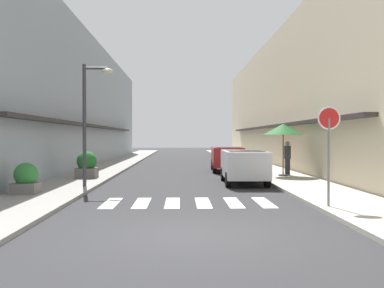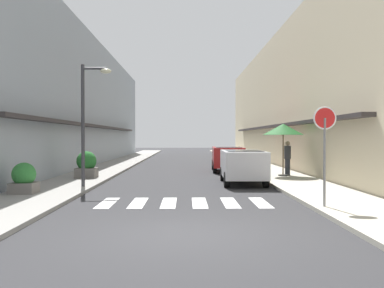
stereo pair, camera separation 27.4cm
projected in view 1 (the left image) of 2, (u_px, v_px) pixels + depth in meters
The scene contains 14 objects.
ground_plane at pixel (184, 168), 28.79m from camera, with size 109.41×109.41×0.00m, color #2B2B2D.
sidewalk_left at pixel (110, 167), 28.66m from camera, with size 2.71×69.62×0.12m, color gray.
sidewalk_right at pixel (257, 167), 28.92m from camera, with size 2.71×69.62×0.12m, color #ADA899.
building_row_left at pixel (59, 102), 29.97m from camera, with size 5.50×46.76×9.09m.
building_row_right at pixel (307, 101), 30.44m from camera, with size 5.50×46.76×9.30m.
crosswalk at pixel (188, 203), 13.23m from camera, with size 5.20×2.20×0.01m.
parked_car_near at pixel (244, 163), 18.65m from camera, with size 1.90×4.06×1.47m.
parked_car_mid at pixel (227, 156), 25.45m from camera, with size 1.93×4.04×1.47m.
round_street_sign at pixel (329, 130), 11.87m from camera, with size 0.65×0.07×2.78m.
street_lamp at pixel (90, 111), 16.67m from camera, with size 1.19×0.28×4.77m.
cafe_umbrella at pixel (283, 130), 21.29m from camera, with size 2.03×2.03×2.60m.
planter_corner at pixel (26, 179), 14.58m from camera, with size 0.83×0.83×1.06m.
planter_midblock at pixel (87, 165), 20.26m from camera, with size 0.95×0.95×1.26m.
pedestrian_walking_near at pixel (288, 157), 21.63m from camera, with size 0.34×0.34×1.72m.
Camera 1 is at (-0.22, -8.88, 2.04)m, focal length 39.92 mm.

